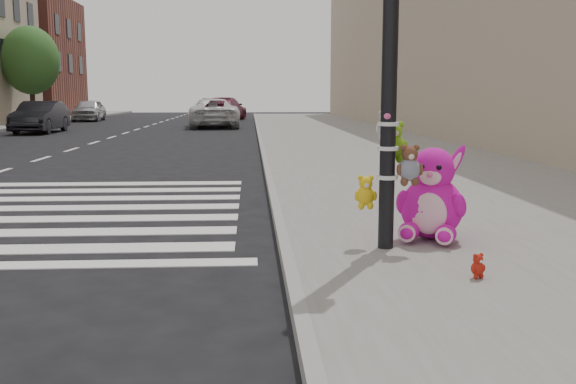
{
  "coord_description": "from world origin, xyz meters",
  "views": [
    {
      "loc": [
        1.19,
        -4.72,
        1.74
      ],
      "look_at": [
        1.57,
        1.75,
        0.75
      ],
      "focal_mm": 40.0,
      "sensor_mm": 36.0,
      "label": 1
    }
  ],
  "objects_px": {
    "pink_bunny": "(432,200)",
    "red_teddy": "(478,266)",
    "car_dark_far": "(40,117)",
    "car_white_near": "(213,113)",
    "signal_pole": "(391,91)"
  },
  "relations": [
    {
      "from": "pink_bunny",
      "to": "red_teddy",
      "type": "distance_m",
      "value": 1.58
    },
    {
      "from": "car_dark_far",
      "to": "car_white_near",
      "type": "relative_size",
      "value": 0.8
    },
    {
      "from": "signal_pole",
      "to": "red_teddy",
      "type": "relative_size",
      "value": 17.78
    },
    {
      "from": "car_dark_far",
      "to": "car_white_near",
      "type": "bearing_deg",
      "value": 30.59
    },
    {
      "from": "pink_bunny",
      "to": "car_white_near",
      "type": "xyz_separation_m",
      "value": [
        -3.99,
        27.77,
        0.18
      ]
    },
    {
      "from": "signal_pole",
      "to": "car_white_near",
      "type": "height_order",
      "value": "signal_pole"
    },
    {
      "from": "pink_bunny",
      "to": "car_dark_far",
      "type": "height_order",
      "value": "car_dark_far"
    },
    {
      "from": "red_teddy",
      "to": "car_white_near",
      "type": "distance_m",
      "value": 29.59
    },
    {
      "from": "signal_pole",
      "to": "car_dark_far",
      "type": "height_order",
      "value": "signal_pole"
    },
    {
      "from": "car_dark_far",
      "to": "car_white_near",
      "type": "xyz_separation_m",
      "value": [
        7.6,
        4.56,
        0.04
      ]
    },
    {
      "from": "car_white_near",
      "to": "signal_pole",
      "type": "bearing_deg",
      "value": 91.62
    },
    {
      "from": "signal_pole",
      "to": "car_white_near",
      "type": "relative_size",
      "value": 0.73
    },
    {
      "from": "pink_bunny",
      "to": "car_dark_far",
      "type": "xyz_separation_m",
      "value": [
        -11.59,
        23.21,
        0.14
      ]
    },
    {
      "from": "pink_bunny",
      "to": "red_teddy",
      "type": "relative_size",
      "value": 4.83
    },
    {
      "from": "signal_pole",
      "to": "red_teddy",
      "type": "distance_m",
      "value": 2.01
    }
  ]
}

